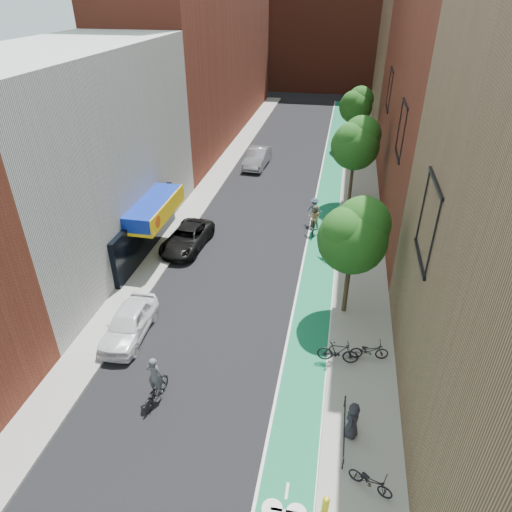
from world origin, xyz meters
The scene contains 24 objects.
ground centered at (0.00, 0.00, 0.00)m, with size 160.00×160.00×0.00m, color black.
bike_lane centered at (4.00, 26.00, 0.01)m, with size 2.00×68.00×0.01m, color #126A49.
sidewalk_left centered at (-6.00, 26.00, 0.07)m, with size 2.00×68.00×0.15m, color gray.
sidewalk_right centered at (6.50, 26.00, 0.07)m, with size 3.00×68.00×0.15m, color gray.
building_left_white centered at (-11.00, 14.00, 6.00)m, with size 8.00×20.00×12.00m, color silver.
building_left_far_red centered at (-11.00, 42.00, 11.00)m, with size 8.00×36.00×22.00m, color maroon.
building_right_mid_red centered at (12.00, 26.00, 11.00)m, with size 8.00×28.00×22.00m, color maroon.
building_right_far_tan centered at (12.00, 50.00, 9.00)m, with size 8.00×20.00×18.00m, color #8C6B4C.
building_far_closure centered at (0.00, 72.00, 10.00)m, with size 30.00×14.00×20.00m, color maroon.
tree_near centered at (5.65, 10.02, 4.66)m, with size 3.40×3.36×6.42m.
tree_mid centered at (5.65, 24.02, 4.89)m, with size 3.55×3.53×6.74m.
tree_far centered at (5.65, 38.02, 4.50)m, with size 3.30×3.25×6.21m.
parked_car_white centered at (-4.60, 6.20, 0.75)m, with size 1.76×4.37×1.49m, color white.
parked_car_black centered at (-4.60, 15.03, 0.68)m, with size 2.27×4.92×1.37m, color black.
parked_car_silver centered at (-3.00, 30.96, 0.83)m, with size 1.76×5.04×1.66m, color #94959C.
cyclist_lead centered at (-1.82, 2.66, 0.73)m, with size 0.89×1.97×2.19m.
cyclist_lane_near centered at (3.30, 18.50, 0.87)m, with size 0.86×1.87×2.08m.
cyclist_lane_mid centered at (4.50, 15.78, 0.80)m, with size 1.10×1.97×2.14m.
cyclist_lane_far centered at (3.20, 19.92, 0.87)m, with size 1.15×1.86×2.00m.
parked_bike_near centered at (6.73, 0.24, 0.56)m, with size 0.55×1.57×0.83m, color black.
parked_bike_mid centered at (5.40, 6.13, 0.71)m, with size 0.52×1.86×1.12m, color black.
parked_bike_far centered at (6.79, 6.62, 0.61)m, with size 0.61×1.74×0.92m, color black.
pedestrian centered at (6.07, 2.30, 0.95)m, with size 0.78×0.51×1.60m, color black.
fire_hydrant centered at (5.30, -0.82, 0.52)m, with size 0.24×0.24×0.70m.
Camera 1 is at (4.71, -9.50, 14.85)m, focal length 32.00 mm.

